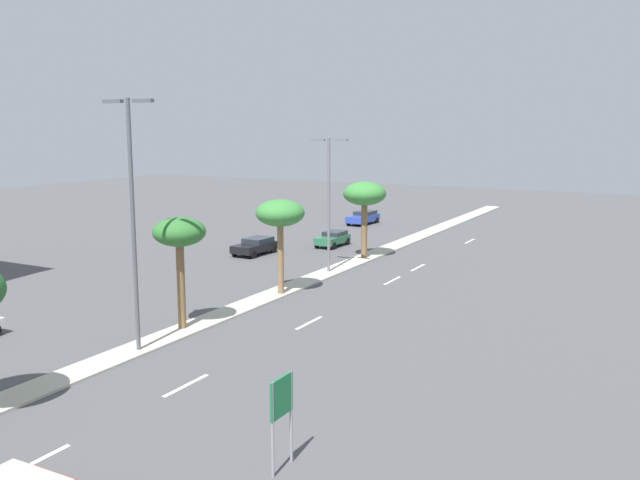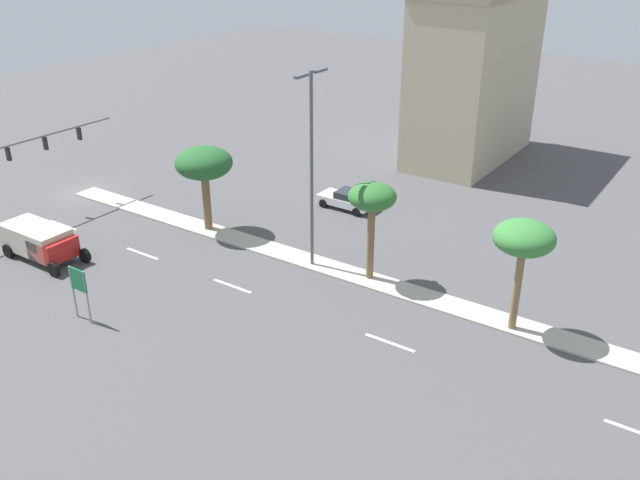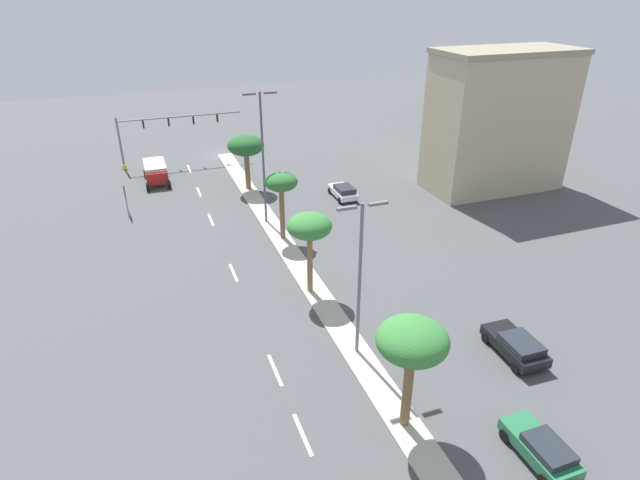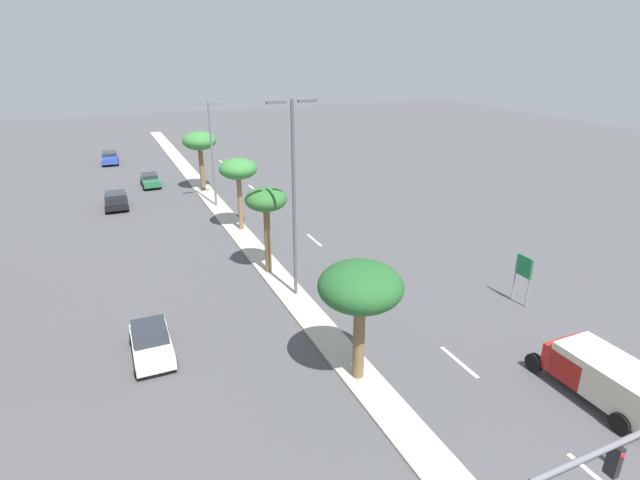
% 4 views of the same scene
% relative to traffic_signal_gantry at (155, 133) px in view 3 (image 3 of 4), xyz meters
% --- Properties ---
extents(ground_plane, '(160.00, 160.00, 0.00)m').
position_rel_traffic_signal_gantry_xyz_m(ground_plane, '(-8.21, 32.76, -4.03)').
color(ground_plane, '#4C4C4F').
extents(median_curb, '(1.80, 87.99, 0.12)m').
position_rel_traffic_signal_gantry_xyz_m(median_curb, '(-8.21, 42.53, -3.97)').
color(median_curb, '#B7B2A3').
rests_on(median_curb, ground).
extents(lane_stripe_center, '(0.20, 2.80, 0.01)m').
position_rel_traffic_signal_gantry_xyz_m(lane_stripe_center, '(-3.19, 2.54, -4.02)').
color(lane_stripe_center, silver).
rests_on(lane_stripe_center, ground).
extents(lane_stripe_trailing, '(0.20, 2.80, 0.01)m').
position_rel_traffic_signal_gantry_xyz_m(lane_stripe_trailing, '(-3.19, 10.44, -4.02)').
color(lane_stripe_trailing, silver).
rests_on(lane_stripe_trailing, ground).
extents(lane_stripe_outboard, '(0.20, 2.80, 0.01)m').
position_rel_traffic_signal_gantry_xyz_m(lane_stripe_outboard, '(-3.19, 17.96, -4.02)').
color(lane_stripe_outboard, silver).
rests_on(lane_stripe_outboard, ground).
extents(lane_stripe_far, '(0.20, 2.80, 0.01)m').
position_rel_traffic_signal_gantry_xyz_m(lane_stripe_far, '(-3.19, 28.36, -4.02)').
color(lane_stripe_far, silver).
rests_on(lane_stripe_far, ground).
extents(lane_stripe_near, '(0.20, 2.80, 0.01)m').
position_rel_traffic_signal_gantry_xyz_m(lane_stripe_near, '(-3.19, 40.13, -4.02)').
color(lane_stripe_near, silver).
rests_on(lane_stripe_near, ground).
extents(lane_stripe_inboard, '(0.20, 2.80, 0.01)m').
position_rel_traffic_signal_gantry_xyz_m(lane_stripe_inboard, '(-3.19, 45.14, -4.02)').
color(lane_stripe_inboard, silver).
rests_on(lane_stripe_inboard, ground).
extents(traffic_signal_gantry, '(14.56, 0.53, 6.13)m').
position_rel_traffic_signal_gantry_xyz_m(traffic_signal_gantry, '(0.00, 0.00, 0.00)').
color(traffic_signal_gantry, slate).
rests_on(traffic_signal_gantry, ground).
extents(directional_road_sign, '(0.10, 1.23, 3.03)m').
position_rel_traffic_signal_gantry_xyz_m(directional_road_sign, '(4.00, 13.86, -1.92)').
color(directional_road_sign, gray).
rests_on(directional_road_sign, ground).
extents(commercial_building, '(14.24, 6.91, 14.20)m').
position_rel_traffic_signal_gantry_xyz_m(commercial_building, '(-32.97, 19.69, 3.09)').
color(commercial_building, tan).
rests_on(commercial_building, ground).
extents(palm_tree_center, '(3.79, 3.79, 5.72)m').
position_rel_traffic_signal_gantry_xyz_m(palm_tree_center, '(-8.34, 11.40, 0.67)').
color(palm_tree_center, brown).
rests_on(palm_tree_center, median_curb).
extents(palm_tree_front, '(2.74, 2.74, 5.86)m').
position_rel_traffic_signal_gantry_xyz_m(palm_tree_front, '(-8.44, 24.08, 1.01)').
color(palm_tree_front, brown).
rests_on(palm_tree_front, median_curb).
extents(palm_tree_trailing, '(3.06, 3.06, 5.97)m').
position_rel_traffic_signal_gantry_xyz_m(palm_tree_trailing, '(-7.84, 32.96, 1.10)').
color(palm_tree_trailing, olive).
rests_on(palm_tree_trailing, median_curb).
extents(palm_tree_mid, '(3.43, 3.43, 6.11)m').
position_rel_traffic_signal_gantry_xyz_m(palm_tree_mid, '(-8.22, 46.30, 1.13)').
color(palm_tree_mid, brown).
rests_on(palm_tree_mid, median_curb).
extents(street_lamp_leading, '(2.90, 0.24, 11.74)m').
position_rel_traffic_signal_gantry_xyz_m(street_lamp_leading, '(-7.95, 20.29, 2.84)').
color(street_lamp_leading, '#515459').
rests_on(street_lamp_leading, median_curb).
extents(street_lamp_trailing, '(2.90, 0.24, 9.63)m').
position_rel_traffic_signal_gantry_xyz_m(street_lamp_trailing, '(-8.26, 40.28, 1.75)').
color(street_lamp_trailing, slate).
rests_on(street_lamp_trailing, median_curb).
extents(sedan_green_mid, '(1.86, 3.86, 1.31)m').
position_rel_traffic_signal_gantry_xyz_m(sedan_green_mid, '(-13.13, 50.35, -3.31)').
color(sedan_green_mid, '#287047').
rests_on(sedan_green_mid, ground).
extents(sedan_black_inboard, '(2.21, 4.23, 1.36)m').
position_rel_traffic_signal_gantry_xyz_m(sedan_black_inboard, '(-17.01, 43.80, -3.29)').
color(sedan_black_inboard, black).
rests_on(sedan_black_inboard, ground).
extents(sedan_white_far, '(2.00, 4.15, 1.37)m').
position_rel_traffic_signal_gantry_xyz_m(sedan_white_far, '(-16.90, 17.27, -3.29)').
color(sedan_white_far, silver).
rests_on(sedan_white_far, ground).
extents(box_truck, '(2.53, 5.73, 2.07)m').
position_rel_traffic_signal_gantry_xyz_m(box_truck, '(0.71, 5.87, -2.84)').
color(box_truck, '#B21E19').
rests_on(box_truck, ground).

